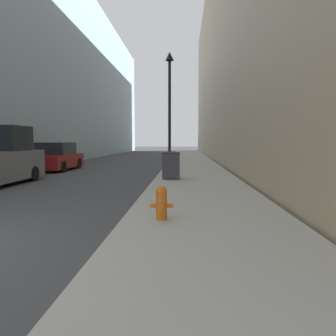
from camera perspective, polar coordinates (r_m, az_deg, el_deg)
The scene contains 7 objects.
sidewalk_right at distance 22.23m, azimuth 4.23°, elevation 0.44°, with size 3.57×60.00×0.14m.
building_left_glass at distance 34.40m, azimuth -24.31°, elevation 15.11°, with size 12.00×60.00×16.35m.
building_right_stone at distance 32.27m, azimuth 18.92°, elevation 18.47°, with size 12.00×60.00×19.07m.
fire_hydrant at distance 6.61m, azimuth -1.14°, elevation -5.94°, with size 0.46×0.35×0.68m.
trash_bin at distance 13.71m, azimuth 0.54°, elevation 0.51°, with size 0.74×0.65×1.12m.
lamppost at distance 17.97m, azimuth 0.28°, elevation 12.11°, with size 0.45×0.45×6.32m.
parked_sedan_near at distance 20.44m, azimuth -18.83°, elevation 1.73°, with size 1.94×4.47×1.64m.
Camera 1 is at (4.99, -4.16, 1.71)m, focal length 35.00 mm.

